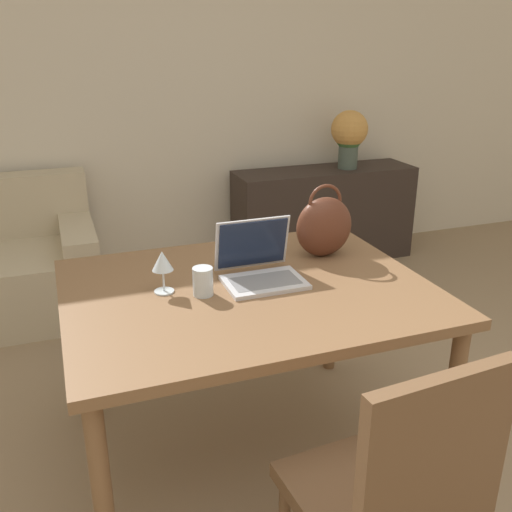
# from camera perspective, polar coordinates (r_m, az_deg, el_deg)

# --- Properties ---
(wall_back) EXTENTS (10.00, 0.06, 2.70)m
(wall_back) POSITION_cam_1_polar(r_m,az_deg,el_deg) (4.17, -9.43, 16.79)
(wall_back) COLOR beige
(wall_back) RESTS_ON ground_plane
(dining_table) EXTENTS (1.36, 1.07, 0.76)m
(dining_table) POSITION_cam_1_polar(r_m,az_deg,el_deg) (2.19, -0.84, -4.95)
(dining_table) COLOR brown
(dining_table) RESTS_ON ground_plane
(chair) EXTENTS (0.47, 0.47, 0.96)m
(chair) POSITION_cam_1_polar(r_m,az_deg,el_deg) (1.66, 13.78, -22.03)
(chair) COLOR brown
(chair) RESTS_ON ground_plane
(sideboard) EXTENTS (1.38, 0.40, 0.72)m
(sideboard) POSITION_cam_1_polar(r_m,az_deg,el_deg) (4.44, 6.75, 4.10)
(sideboard) COLOR #332823
(sideboard) RESTS_ON ground_plane
(laptop) EXTENTS (0.30, 0.27, 0.23)m
(laptop) POSITION_cam_1_polar(r_m,az_deg,el_deg) (2.21, 0.27, -0.77)
(laptop) COLOR silver
(laptop) RESTS_ON dining_table
(drinking_glass) EXTENTS (0.07, 0.07, 0.11)m
(drinking_glass) POSITION_cam_1_polar(r_m,az_deg,el_deg) (2.08, -5.33, -2.55)
(drinking_glass) COLOR silver
(drinking_glass) RESTS_ON dining_table
(wine_glass) EXTENTS (0.08, 0.08, 0.16)m
(wine_glass) POSITION_cam_1_polar(r_m,az_deg,el_deg) (2.09, -9.34, -0.69)
(wine_glass) COLOR silver
(wine_glass) RESTS_ON dining_table
(handbag) EXTENTS (0.25, 0.14, 0.32)m
(handbag) POSITION_cam_1_polar(r_m,az_deg,el_deg) (2.43, 6.83, 2.99)
(handbag) COLOR #592D1E
(handbag) RESTS_ON dining_table
(flower_vase) EXTENTS (0.27, 0.27, 0.43)m
(flower_vase) POSITION_cam_1_polar(r_m,az_deg,el_deg) (4.36, 9.31, 11.92)
(flower_vase) COLOR #47564C
(flower_vase) RESTS_ON sideboard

